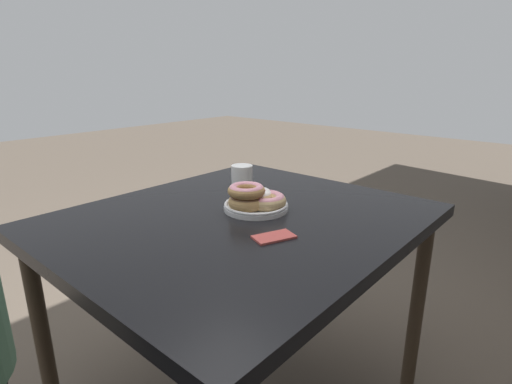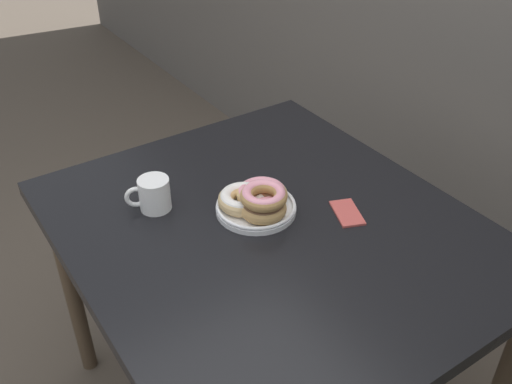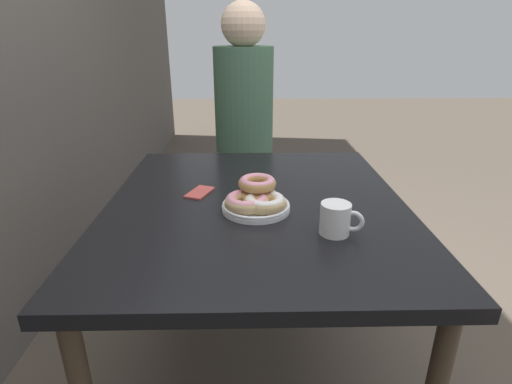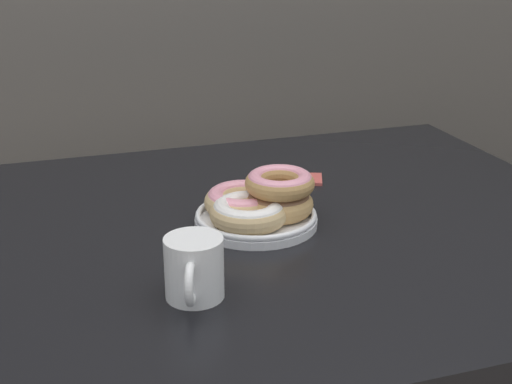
# 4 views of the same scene
# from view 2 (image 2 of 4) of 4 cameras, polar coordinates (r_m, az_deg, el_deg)

# --- Properties ---
(dining_table) EXTENTS (1.10, 0.96, 0.76)m
(dining_table) POSITION_cam_2_polar(r_m,az_deg,el_deg) (1.49, 1.42, -5.58)
(dining_table) COLOR black
(dining_table) RESTS_ON ground_plane
(donut_plate) EXTENTS (0.23, 0.22, 0.09)m
(donut_plate) POSITION_cam_2_polar(r_m,az_deg,el_deg) (1.46, 0.10, -0.83)
(donut_plate) COLOR white
(donut_plate) RESTS_ON dining_table
(coffee_mug) EXTENTS (0.08, 0.12, 0.09)m
(coffee_mug) POSITION_cam_2_polar(r_m,az_deg,el_deg) (1.49, -10.23, -0.19)
(coffee_mug) COLOR white
(coffee_mug) RESTS_ON dining_table
(napkin) EXTENTS (0.13, 0.10, 0.01)m
(napkin) POSITION_cam_2_polar(r_m,az_deg,el_deg) (1.49, 9.10, -2.07)
(napkin) COLOR #BC4C47
(napkin) RESTS_ON dining_table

